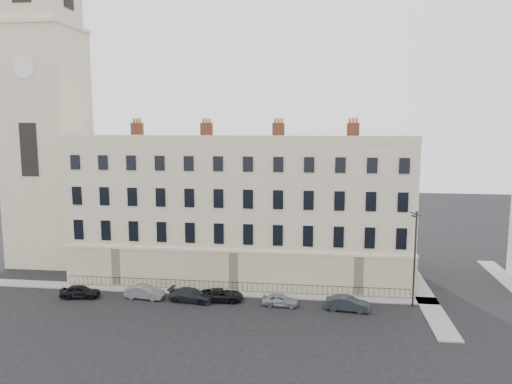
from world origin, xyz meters
The scene contains 13 objects.
ground centered at (0.00, 0.00, 0.00)m, with size 160.00×160.00×0.00m, color black.
terrace centered at (-5.97, 11.97, 7.50)m, with size 36.22×12.22×17.00m.
church_tower centered at (-30.00, 14.00, 18.66)m, with size 8.00×8.13×44.00m.
pavement_terrace centered at (-10.00, 5.00, 0.06)m, with size 48.00×2.00×0.12m, color gray.
pavement_east_return centered at (13.00, 8.00, 0.06)m, with size 2.00×24.00×0.12m, color gray.
railings centered at (-6.00, 5.40, 0.55)m, with size 35.00×0.04×0.96m.
car_a centered at (-20.57, 1.86, 0.65)m, with size 1.53×3.80×1.30m, color black.
car_b centered at (-14.22, 2.50, 0.64)m, with size 1.36×3.89×1.28m, color slate.
car_c centered at (-9.53, 2.27, 0.63)m, with size 1.78×4.37×1.27m, color black.
car_d centered at (-6.68, 2.75, 0.59)m, with size 1.97×4.27×1.19m, color black.
car_e centered at (-0.93, 2.16, 0.58)m, with size 1.38×3.42×1.17m, color gray.
car_f centered at (5.26, 1.80, 0.66)m, with size 1.40×4.02×1.32m, color #22282E.
streetlamp centered at (11.34, 3.48, 5.02)m, with size 0.81×1.89×9.06m.
Camera 1 is at (2.43, -42.57, 17.27)m, focal length 35.00 mm.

